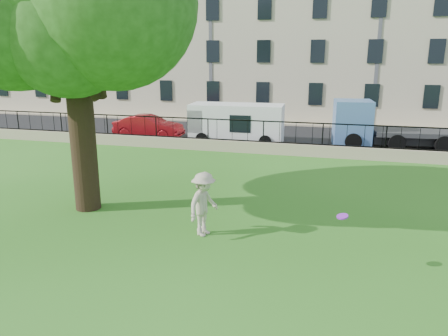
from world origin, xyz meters
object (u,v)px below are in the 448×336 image
(white_van, at_px, (237,124))
(man, at_px, (204,204))
(frisbee, at_px, (342,216))
(blue_truck, at_px, (390,124))
(red_sedan, at_px, (149,127))

(white_van, bearing_deg, man, -82.93)
(man, relative_size, frisbee, 6.92)
(man, bearing_deg, blue_truck, -5.60)
(white_van, bearing_deg, frisbee, -69.90)
(man, relative_size, white_van, 0.35)
(frisbee, relative_size, red_sedan, 0.06)
(red_sedan, bearing_deg, frisbee, -141.48)
(frisbee, relative_size, blue_truck, 0.04)
(man, height_order, red_sedan, man)
(white_van, bearing_deg, blue_truck, 4.34)
(man, distance_m, white_van, 13.45)
(man, height_order, frisbee, man)
(man, height_order, blue_truck, blue_truck)
(red_sedan, xyz_separation_m, blue_truck, (14.06, 1.00, 0.58))
(blue_truck, bearing_deg, white_van, -179.09)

